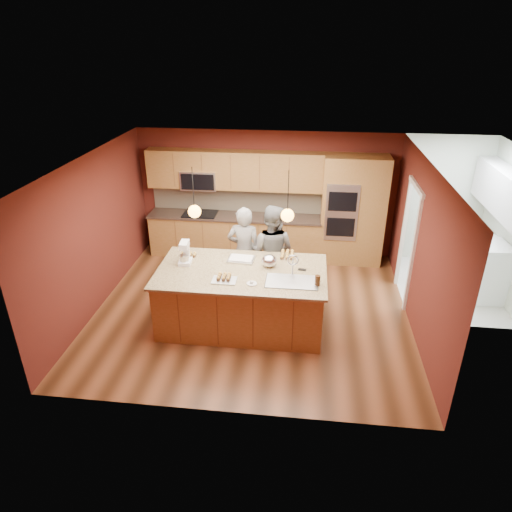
# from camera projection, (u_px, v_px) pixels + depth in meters

# --- Properties ---
(floor) EXTENTS (5.50, 5.50, 0.00)m
(floor) POSITION_uv_depth(u_px,v_px,m) (252.00, 309.00, 8.22)
(floor) COLOR #452713
(floor) RESTS_ON ground
(ceiling) EXTENTS (5.50, 5.50, 0.00)m
(ceiling) POSITION_uv_depth(u_px,v_px,m) (251.00, 161.00, 7.03)
(ceiling) COLOR white
(ceiling) RESTS_ON ground
(wall_back) EXTENTS (5.50, 0.00, 5.50)m
(wall_back) POSITION_uv_depth(u_px,v_px,m) (266.00, 194.00, 9.86)
(wall_back) COLOR #511C15
(wall_back) RESTS_ON ground
(wall_front) EXTENTS (5.50, 0.00, 5.50)m
(wall_front) POSITION_uv_depth(u_px,v_px,m) (225.00, 327.00, 5.40)
(wall_front) COLOR #511C15
(wall_front) RESTS_ON ground
(wall_left) EXTENTS (0.00, 5.00, 5.00)m
(wall_left) POSITION_uv_depth(u_px,v_px,m) (94.00, 233.00, 7.92)
(wall_left) COLOR #511C15
(wall_left) RESTS_ON ground
(wall_right) EXTENTS (0.00, 5.00, 5.00)m
(wall_right) POSITION_uv_depth(u_px,v_px,m) (421.00, 249.00, 7.34)
(wall_right) COLOR #511C15
(wall_right) RESTS_ON ground
(cabinet_run) EXTENTS (3.74, 0.64, 2.30)m
(cabinet_run) POSITION_uv_depth(u_px,v_px,m) (233.00, 212.00, 9.86)
(cabinet_run) COLOR brown
(cabinet_run) RESTS_ON floor
(oven_column) EXTENTS (1.30, 0.62, 2.30)m
(oven_column) POSITION_uv_depth(u_px,v_px,m) (353.00, 211.00, 9.48)
(oven_column) COLOR brown
(oven_column) RESTS_ON floor
(doorway_trim) EXTENTS (0.08, 1.11, 2.20)m
(doorway_trim) POSITION_uv_depth(u_px,v_px,m) (408.00, 245.00, 8.19)
(doorway_trim) COLOR white
(doorway_trim) RESTS_ON wall_right
(laundry_room) EXTENTS (2.60, 2.70, 2.70)m
(laundry_room) POSITION_uv_depth(u_px,v_px,m) (506.00, 194.00, 7.98)
(laundry_room) COLOR silver
(laundry_room) RESTS_ON ground
(pendant_left) EXTENTS (0.20, 0.20, 0.80)m
(pendant_left) POSITION_uv_depth(u_px,v_px,m) (195.00, 211.00, 7.03)
(pendant_left) COLOR black
(pendant_left) RESTS_ON ceiling
(pendant_right) EXTENTS (0.20, 0.20, 0.80)m
(pendant_right) POSITION_uv_depth(u_px,v_px,m) (287.00, 215.00, 6.88)
(pendant_right) COLOR black
(pendant_right) RESTS_ON ceiling
(island) EXTENTS (2.75, 1.54, 1.39)m
(island) POSITION_uv_depth(u_px,v_px,m) (243.00, 297.00, 7.61)
(island) COLOR brown
(island) RESTS_ON floor
(person_left) EXTENTS (0.65, 0.44, 1.73)m
(person_left) POSITION_uv_depth(u_px,v_px,m) (244.00, 252.00, 8.38)
(person_left) COLOR black
(person_left) RESTS_ON floor
(person_right) EXTENTS (1.00, 0.87, 1.78)m
(person_right) POSITION_uv_depth(u_px,v_px,m) (272.00, 252.00, 8.31)
(person_right) COLOR slate
(person_right) RESTS_ON floor
(stand_mixer) EXTENTS (0.22, 0.29, 0.38)m
(stand_mixer) POSITION_uv_depth(u_px,v_px,m) (185.00, 254.00, 7.57)
(stand_mixer) COLOR white
(stand_mixer) RESTS_ON island
(sheet_cake) EXTENTS (0.46, 0.36, 0.05)m
(sheet_cake) POSITION_uv_depth(u_px,v_px,m) (241.00, 259.00, 7.72)
(sheet_cake) COLOR silver
(sheet_cake) RESTS_ON island
(cooling_rack) EXTENTS (0.38, 0.27, 0.02)m
(cooling_rack) POSITION_uv_depth(u_px,v_px,m) (224.00, 280.00, 7.08)
(cooling_rack) COLOR silver
(cooling_rack) RESTS_ON island
(mixing_bowl) EXTENTS (0.25, 0.25, 0.21)m
(mixing_bowl) POSITION_uv_depth(u_px,v_px,m) (269.00, 261.00, 7.49)
(mixing_bowl) COLOR silver
(mixing_bowl) RESTS_ON island
(plate) EXTENTS (0.16, 0.16, 0.01)m
(plate) POSITION_uv_depth(u_px,v_px,m) (252.00, 284.00, 7.00)
(plate) COLOR silver
(plate) RESTS_ON island
(tumbler) EXTENTS (0.08, 0.08, 0.16)m
(tumbler) POSITION_uv_depth(u_px,v_px,m) (317.00, 280.00, 6.93)
(tumbler) COLOR #3B2110
(tumbler) RESTS_ON island
(phone) EXTENTS (0.14, 0.09, 0.01)m
(phone) POSITION_uv_depth(u_px,v_px,m) (302.00, 270.00, 7.41)
(phone) COLOR black
(phone) RESTS_ON island
(cupcakes_left) EXTENTS (0.28, 0.14, 0.06)m
(cupcakes_left) POSITION_uv_depth(u_px,v_px,m) (189.00, 254.00, 7.87)
(cupcakes_left) COLOR gold
(cupcakes_left) RESTS_ON island
(cupcakes_rack) EXTENTS (0.22, 0.22, 0.07)m
(cupcakes_rack) POSITION_uv_depth(u_px,v_px,m) (224.00, 277.00, 7.11)
(cupcakes_rack) COLOR gold
(cupcakes_rack) RESTS_ON island
(cupcakes_right) EXTENTS (0.25, 0.33, 0.07)m
(cupcakes_right) POSITION_uv_depth(u_px,v_px,m) (287.00, 254.00, 7.85)
(cupcakes_right) COLOR gold
(cupcakes_right) RESTS_ON island
(washer) EXTENTS (0.72, 0.74, 1.09)m
(washer) POSITION_uv_depth(u_px,v_px,m) (484.00, 271.00, 8.37)
(washer) COLOR white
(washer) RESTS_ON floor
(dryer) EXTENTS (0.76, 0.78, 0.99)m
(dryer) POSITION_uv_depth(u_px,v_px,m) (473.00, 257.00, 9.02)
(dryer) COLOR white
(dryer) RESTS_ON floor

